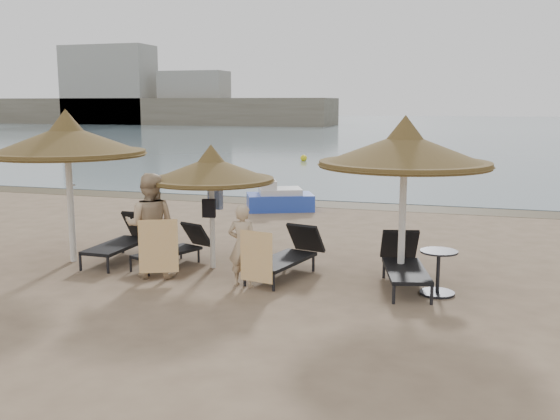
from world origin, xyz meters
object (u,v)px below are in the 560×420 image
(person_left, at_px, (150,217))
(lounger_far_right, at_px, (404,263))
(lounger_near_left, at_px, (176,247))
(pedal_boat, at_px, (279,199))
(palapa_left, at_px, (67,141))
(palapa_right, at_px, (405,150))
(palapa_center, at_px, (211,170))
(lounger_far_left, at_px, (124,239))
(side_table, at_px, (438,274))
(person_right, at_px, (243,239))
(lounger_near_right, at_px, (289,254))

(person_left, bearing_deg, lounger_far_right, 176.76)
(lounger_near_left, xyz_separation_m, pedal_boat, (0.13, 7.09, -0.01))
(palapa_left, bearing_deg, palapa_right, 2.98)
(palapa_right, xyz_separation_m, lounger_far_right, (0.07, -0.10, -2.09))
(palapa_left, xyz_separation_m, palapa_center, (3.09, 0.38, -0.55))
(palapa_right, relative_size, lounger_far_left, 1.48)
(lounger_far_right, xyz_separation_m, pedal_boat, (-4.64, 7.24, -0.07))
(palapa_right, relative_size, person_left, 1.34)
(pedal_boat, bearing_deg, palapa_left, -130.92)
(lounger_near_left, bearing_deg, side_table, 15.37)
(palapa_center, relative_size, lounger_far_left, 1.20)
(person_left, xyz_separation_m, person_right, (1.94, -0.09, -0.29))
(lounger_far_left, distance_m, lounger_far_right, 6.07)
(lounger_far_left, xyz_separation_m, side_table, (6.70, -0.67, -0.05))
(lounger_far_right, bearing_deg, person_left, 176.65)
(palapa_left, bearing_deg, palapa_center, 7.06)
(person_right, bearing_deg, person_left, -3.85)
(lounger_far_left, distance_m, side_table, 6.73)
(palapa_center, xyz_separation_m, lounger_near_right, (1.66, -0.04, -1.62))
(palapa_center, distance_m, lounger_near_left, 1.87)
(person_left, distance_m, person_right, 1.97)
(lounger_near_left, xyz_separation_m, lounger_far_right, (4.76, -0.16, 0.06))
(lounger_near_left, relative_size, person_right, 1.07)
(lounger_far_left, bearing_deg, pedal_boat, 79.25)
(lounger_near_left, distance_m, side_table, 5.43)
(palapa_right, bearing_deg, side_table, -35.84)
(person_left, relative_size, person_right, 1.32)
(lounger_far_left, bearing_deg, side_table, -4.93)
(palapa_right, height_order, person_left, palapa_right)
(palapa_center, bearing_deg, lounger_far_left, 176.43)
(palapa_left, xyz_separation_m, lounger_near_left, (2.23, 0.42, -2.22))
(palapa_left, height_order, person_left, palapa_left)
(palapa_right, xyz_separation_m, person_left, (-4.73, -0.95, -1.33))
(palapa_right, bearing_deg, lounger_far_right, -56.19)
(palapa_right, xyz_separation_m, pedal_boat, (-4.57, 7.14, -2.16))
(palapa_center, bearing_deg, person_right, -45.30)
(pedal_boat, bearing_deg, lounger_near_right, -95.05)
(lounger_near_right, xyz_separation_m, side_table, (2.89, -0.49, -0.04))
(lounger_far_right, xyz_separation_m, side_table, (0.64, -0.41, -0.05))
(palapa_center, relative_size, person_left, 1.08)
(palapa_right, bearing_deg, person_right, -159.50)
(lounger_far_right, bearing_deg, lounger_near_left, 164.70)
(palapa_center, relative_size, lounger_near_right, 1.18)
(lounger_far_right, distance_m, side_table, 0.76)
(person_left, bearing_deg, lounger_near_right, -173.22)
(lounger_near_right, bearing_deg, palapa_center, -167.79)
(palapa_center, bearing_deg, person_left, -132.47)
(palapa_right, distance_m, pedal_boat, 8.75)
(lounger_near_right, xyz_separation_m, lounger_far_right, (2.25, -0.08, 0.01))
(person_right, xyz_separation_m, pedal_boat, (-1.78, 8.19, -0.54))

